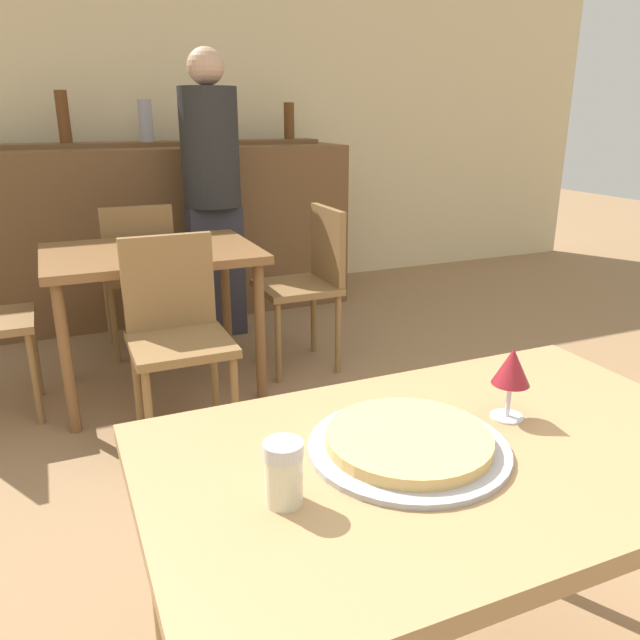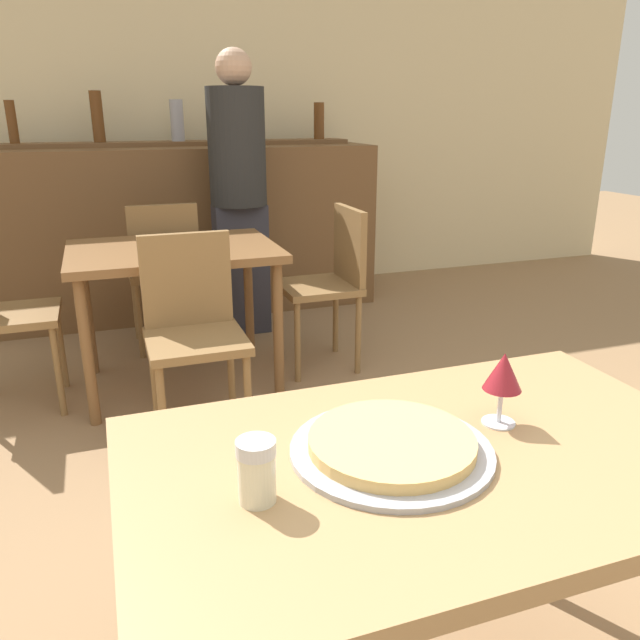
# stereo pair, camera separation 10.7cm
# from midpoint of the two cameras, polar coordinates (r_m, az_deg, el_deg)

# --- Properties ---
(wall_back) EXTENTS (8.00, 0.05, 2.80)m
(wall_back) POSITION_cam_midpoint_polar(r_m,az_deg,el_deg) (4.87, -17.06, 18.34)
(wall_back) COLOR beige
(wall_back) RESTS_ON ground_plane
(dining_table_near) EXTENTS (1.19, 0.72, 0.73)m
(dining_table_near) POSITION_cam_midpoint_polar(r_m,az_deg,el_deg) (1.30, 9.21, -14.63)
(dining_table_near) COLOR #A87F51
(dining_table_near) RESTS_ON ground_plane
(dining_table_far) EXTENTS (0.99, 0.74, 0.73)m
(dining_table_far) POSITION_cam_midpoint_polar(r_m,az_deg,el_deg) (3.14, -16.04, 4.63)
(dining_table_far) COLOR brown
(dining_table_far) RESTS_ON ground_plane
(bar_counter) EXTENTS (2.60, 0.56, 1.13)m
(bar_counter) POSITION_cam_midpoint_polar(r_m,az_deg,el_deg) (4.44, -15.23, 7.68)
(bar_counter) COLOR brown
(bar_counter) RESTS_ON ground_plane
(bar_back_shelf) EXTENTS (2.39, 0.24, 0.35)m
(bar_back_shelf) POSITION_cam_midpoint_polar(r_m,az_deg,el_deg) (4.51, -16.07, 15.81)
(bar_back_shelf) COLOR brown
(bar_back_shelf) RESTS_ON bar_counter
(chair_far_side_front) EXTENTS (0.40, 0.40, 0.87)m
(chair_far_side_front) POSITION_cam_midpoint_polar(r_m,az_deg,el_deg) (2.65, -14.15, -0.48)
(chair_far_side_front) COLOR olive
(chair_far_side_front) RESTS_ON ground_plane
(chair_far_side_back) EXTENTS (0.40, 0.40, 0.87)m
(chair_far_side_back) POSITION_cam_midpoint_polar(r_m,az_deg,el_deg) (3.69, -17.06, 4.60)
(chair_far_side_back) COLOR olive
(chair_far_side_back) RESTS_ON ground_plane
(chair_far_side_right) EXTENTS (0.40, 0.40, 0.87)m
(chair_far_side_right) POSITION_cam_midpoint_polar(r_m,az_deg,el_deg) (3.37, -1.87, 4.10)
(chair_far_side_right) COLOR olive
(chair_far_side_right) RESTS_ON ground_plane
(pizza_tray) EXTENTS (0.39, 0.39, 0.04)m
(pizza_tray) POSITION_cam_midpoint_polar(r_m,az_deg,el_deg) (1.23, 5.61, -11.15)
(pizza_tray) COLOR #A3A3A8
(pizza_tray) RESTS_ON dining_table_near
(cheese_shaker) EXTENTS (0.07, 0.07, 0.11)m
(cheese_shaker) POSITION_cam_midpoint_polar(r_m,az_deg,el_deg) (1.07, -6.30, -13.73)
(cheese_shaker) COLOR beige
(cheese_shaker) RESTS_ON dining_table_near
(person_standing) EXTENTS (0.34, 0.34, 1.70)m
(person_standing) POSITION_cam_midpoint_polar(r_m,az_deg,el_deg) (3.87, -10.64, 11.83)
(person_standing) COLOR #2D2D38
(person_standing) RESTS_ON ground_plane
(wine_glass) EXTENTS (0.08, 0.08, 0.16)m
(wine_glass) POSITION_cam_midpoint_polar(r_m,az_deg,el_deg) (1.35, 14.99, -4.34)
(wine_glass) COLOR silver
(wine_glass) RESTS_ON dining_table_near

